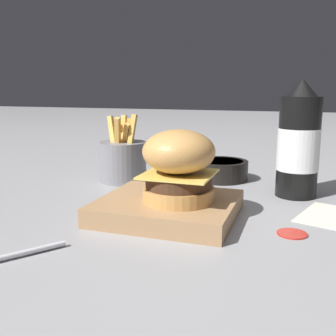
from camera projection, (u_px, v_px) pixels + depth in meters
ground_plane at (173, 232)px, 0.56m from camera, size 6.00×6.00×0.00m
serving_board at (168, 208)px, 0.63m from camera, size 0.21×0.19×0.03m
burger at (179, 165)px, 0.60m from camera, size 0.11×0.11×0.11m
ketchup_bottle at (298, 144)px, 0.73m from camera, size 0.08×0.08×0.22m
fries_basket at (123, 160)px, 0.86m from camera, size 0.10×0.10×0.15m
side_bowl at (221, 169)px, 0.88m from camera, size 0.12×0.12×0.04m
ketchup_puddle at (292, 233)px, 0.55m from camera, size 0.04×0.04×0.00m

